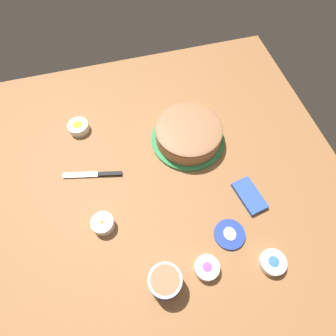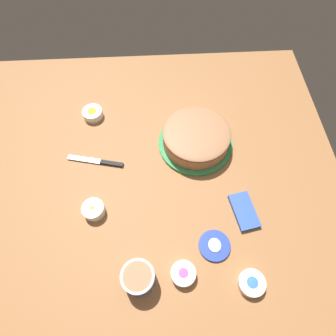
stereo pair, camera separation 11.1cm
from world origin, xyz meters
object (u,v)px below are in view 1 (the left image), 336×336
(sprinkle_bowl_orange, at_px, (103,223))
(candy_box_lower, at_px, (249,196))
(sprinkle_bowl_yellow, at_px, (78,127))
(frosting_tub_lid, at_px, (230,234))
(sprinkle_bowl_blue, at_px, (273,262))
(frosting_tub, at_px, (165,281))
(frosted_cake, at_px, (188,134))
(spreading_knife, at_px, (98,174))
(sprinkle_bowl_rainbow, at_px, (207,268))

(sprinkle_bowl_orange, distance_m, candy_box_lower, 0.56)
(sprinkle_bowl_yellow, bearing_deg, frosting_tub_lid, -142.63)
(sprinkle_bowl_blue, bearing_deg, sprinkle_bowl_yellow, 37.52)
(sprinkle_bowl_blue, bearing_deg, frosting_tub, 84.84)
(sprinkle_bowl_yellow, xyz_separation_m, sprinkle_bowl_orange, (-0.46, -0.04, 0.00))
(sprinkle_bowl_orange, bearing_deg, frosted_cake, -55.22)
(spreading_knife, relative_size, sprinkle_bowl_orange, 2.90)
(frosted_cake, relative_size, frosting_tub_lid, 2.80)
(sprinkle_bowl_blue, relative_size, sprinkle_bowl_rainbow, 1.05)
(spreading_knife, bearing_deg, frosting_tub, -161.22)
(frosted_cake, bearing_deg, sprinkle_bowl_yellow, 68.27)
(frosted_cake, xyz_separation_m, candy_box_lower, (-0.32, -0.15, -0.04))
(frosted_cake, xyz_separation_m, frosting_tub, (-0.53, 0.24, -0.00))
(sprinkle_bowl_blue, bearing_deg, candy_box_lower, -5.57)
(sprinkle_bowl_blue, height_order, sprinkle_bowl_rainbow, sprinkle_bowl_rainbow)
(frosting_tub_lid, distance_m, spreading_knife, 0.56)
(frosting_tub, xyz_separation_m, sprinkle_bowl_rainbow, (0.01, -0.15, -0.03))
(frosting_tub, bearing_deg, candy_box_lower, -60.97)
(spreading_knife, relative_size, candy_box_lower, 1.63)
(spreading_knife, distance_m, sprinkle_bowl_blue, 0.72)
(sprinkle_bowl_orange, height_order, sprinkle_bowl_rainbow, sprinkle_bowl_orange)
(frosting_tub, height_order, sprinkle_bowl_yellow, frosting_tub)
(sprinkle_bowl_orange, bearing_deg, frosting_tub_lid, -109.44)
(candy_box_lower, bearing_deg, spreading_knife, 55.15)
(frosted_cake, height_order, sprinkle_bowl_blue, frosted_cake)
(sprinkle_bowl_yellow, bearing_deg, sprinkle_bowl_rainbow, -153.52)
(spreading_knife, height_order, candy_box_lower, candy_box_lower)
(frosting_tub_lid, bearing_deg, sprinkle_bowl_yellow, 37.37)
(frosted_cake, distance_m, candy_box_lower, 0.35)
(frosting_tub, distance_m, sprinkle_bowl_yellow, 0.74)
(sprinkle_bowl_yellow, relative_size, candy_box_lower, 0.61)
(frosted_cake, height_order, candy_box_lower, frosted_cake)
(frosted_cake, relative_size, sprinkle_bowl_blue, 3.54)
(frosted_cake, height_order, frosting_tub_lid, frosted_cake)
(frosting_tub_lid, xyz_separation_m, candy_box_lower, (0.12, -0.13, 0.00))
(frosting_tub, xyz_separation_m, candy_box_lower, (0.22, -0.39, -0.04))
(frosting_tub_lid, relative_size, sprinkle_bowl_orange, 1.39)
(frosting_tub_lid, bearing_deg, sprinkle_bowl_rainbow, 126.93)
(frosting_tub, distance_m, sprinkle_bowl_blue, 0.37)
(frosting_tub_lid, bearing_deg, frosting_tub, 110.18)
(candy_box_lower, bearing_deg, sprinkle_bowl_yellow, 39.63)
(frosting_tub_lid, height_order, sprinkle_bowl_blue, sprinkle_bowl_blue)
(frosted_cake, xyz_separation_m, sprinkle_bowl_rainbow, (-0.53, 0.10, -0.03))
(frosted_cake, relative_size, frosting_tub, 2.87)
(frosted_cake, bearing_deg, sprinkle_bowl_blue, -167.48)
(frosted_cake, xyz_separation_m, sprinkle_bowl_blue, (-0.57, -0.13, -0.03))
(spreading_knife, distance_m, candy_box_lower, 0.60)
(frosted_cake, bearing_deg, spreading_knife, 99.91)
(sprinkle_bowl_orange, bearing_deg, candy_box_lower, -93.27)
(sprinkle_bowl_orange, relative_size, candy_box_lower, 0.56)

